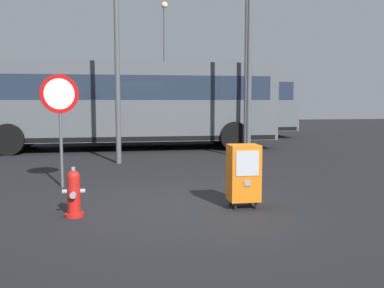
{
  "coord_description": "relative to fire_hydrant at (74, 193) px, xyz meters",
  "views": [
    {
      "loc": [
        -1.1,
        -6.77,
        1.72
      ],
      "look_at": [
        0.3,
        1.2,
        0.9
      ],
      "focal_mm": 40.2,
      "sensor_mm": 36.0,
      "label": 1
    }
  ],
  "objects": [
    {
      "name": "ground_plane",
      "position": [
        1.74,
        0.31,
        -0.35
      ],
      "size": [
        60.0,
        60.0,
        0.0
      ],
      "primitive_type": "plane",
      "color": "black"
    },
    {
      "name": "fire_hydrant",
      "position": [
        0.0,
        0.0,
        0.0
      ],
      "size": [
        0.33,
        0.31,
        0.75
      ],
      "color": "red",
      "rests_on": "ground_plane"
    },
    {
      "name": "newspaper_box_primary",
      "position": [
        2.63,
        0.09,
        0.22
      ],
      "size": [
        0.48,
        0.42,
        1.02
      ],
      "color": "black",
      "rests_on": "ground_plane"
    },
    {
      "name": "stop_sign",
      "position": [
        -0.44,
        2.29,
        1.25
      ],
      "size": [
        0.71,
        0.31,
        2.23
      ],
      "color": "#4C4F54",
      "rests_on": "ground_plane"
    },
    {
      "name": "bus_near",
      "position": [
        0.95,
        9.03,
        1.36
      ],
      "size": [
        10.52,
        2.84,
        3.0
      ],
      "rotation": [
        0.0,
        0.0,
        -0.01
      ],
      "color": "#4C5156",
      "rests_on": "ground_plane"
    },
    {
      "name": "bus_far",
      "position": [
        3.53,
        12.99,
        1.36
      ],
      "size": [
        10.57,
        3.01,
        3.0
      ],
      "rotation": [
        0.0,
        0.0,
        0.03
      ],
      "color": "#4C5156",
      "rests_on": "ground_plane"
    },
    {
      "name": "street_light_near_left",
      "position": [
        3.1,
        15.36,
        3.5
      ],
      "size": [
        0.32,
        0.32,
        6.6
      ],
      "color": "#4C4F54",
      "rests_on": "ground_plane"
    },
    {
      "name": "street_light_near_right",
      "position": [
        4.5,
        5.76,
        3.71
      ],
      "size": [
        0.32,
        0.32,
        6.99
      ],
      "color": "#4C4F54",
      "rests_on": "ground_plane"
    },
    {
      "name": "street_light_far_left",
      "position": [
        4.89,
        7.33,
        3.4
      ],
      "size": [
        0.32,
        0.32,
        6.41
      ],
      "color": "#4C4F54",
      "rests_on": "ground_plane"
    }
  ]
}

